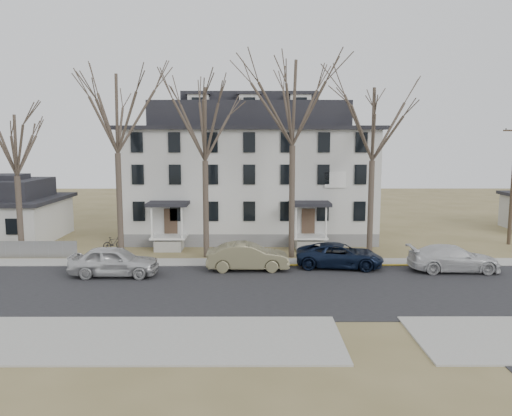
{
  "coord_description": "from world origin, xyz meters",
  "views": [
    {
      "loc": [
        -1.59,
        -24.61,
        8.15
      ],
      "look_at": [
        -1.5,
        9.0,
        3.58
      ],
      "focal_mm": 35.0,
      "sensor_mm": 36.0,
      "label": 1
    }
  ],
  "objects_px": {
    "bicycle_left": "(172,245)",
    "bicycle_right": "(114,244)",
    "car_navy": "(340,256)",
    "car_tan": "(248,257)",
    "car_silver": "(114,262)",
    "tree_bungalow": "(15,141)",
    "car_white": "(453,259)",
    "tree_mid_right": "(373,119)",
    "boarding_house": "(250,173)",
    "tree_far_left": "(116,108)",
    "tree_center": "(293,97)",
    "tree_mid_left": "(205,119)",
    "small_house": "(7,213)"
  },
  "relations": [
    {
      "from": "tree_bungalow",
      "to": "car_silver",
      "type": "height_order",
      "value": "tree_bungalow"
    },
    {
      "from": "tree_mid_left",
      "to": "tree_bungalow",
      "type": "distance_m",
      "value": 13.08
    },
    {
      "from": "car_white",
      "to": "tree_far_left",
      "type": "bearing_deg",
      "value": 80.54
    },
    {
      "from": "car_white",
      "to": "tree_bungalow",
      "type": "bearing_deg",
      "value": 83.04
    },
    {
      "from": "tree_mid_right",
      "to": "tree_bungalow",
      "type": "relative_size",
      "value": 1.18
    },
    {
      "from": "tree_mid_left",
      "to": "tree_far_left",
      "type": "bearing_deg",
      "value": 180.0
    },
    {
      "from": "boarding_house",
      "to": "tree_mid_left",
      "type": "xyz_separation_m",
      "value": [
        -3.0,
        -8.15,
        4.22
      ]
    },
    {
      "from": "car_navy",
      "to": "bicycle_left",
      "type": "xyz_separation_m",
      "value": [
        -11.7,
        5.22,
        -0.37
      ]
    },
    {
      "from": "tree_mid_right",
      "to": "car_tan",
      "type": "height_order",
      "value": "tree_mid_right"
    },
    {
      "from": "tree_mid_left",
      "to": "car_silver",
      "type": "height_order",
      "value": "tree_mid_left"
    },
    {
      "from": "tree_mid_right",
      "to": "tree_far_left",
      "type": "bearing_deg",
      "value": 180.0
    },
    {
      "from": "car_navy",
      "to": "car_white",
      "type": "relative_size",
      "value": 1.0
    },
    {
      "from": "small_house",
      "to": "car_white",
      "type": "relative_size",
      "value": 1.57
    },
    {
      "from": "car_silver",
      "to": "car_white",
      "type": "relative_size",
      "value": 0.95
    },
    {
      "from": "small_house",
      "to": "tree_mid_right",
      "type": "relative_size",
      "value": 0.68
    },
    {
      "from": "bicycle_right",
      "to": "tree_center",
      "type": "bearing_deg",
      "value": -128.74
    },
    {
      "from": "tree_bungalow",
      "to": "bicycle_right",
      "type": "relative_size",
      "value": 6.9
    },
    {
      "from": "tree_mid_right",
      "to": "tree_center",
      "type": "bearing_deg",
      "value": 180.0
    },
    {
      "from": "tree_mid_right",
      "to": "bicycle_right",
      "type": "relative_size",
      "value": 8.16
    },
    {
      "from": "car_silver",
      "to": "tree_far_left",
      "type": "bearing_deg",
      "value": 10.95
    },
    {
      "from": "car_silver",
      "to": "tree_bungalow",
      "type": "bearing_deg",
      "value": 57.78
    },
    {
      "from": "tree_mid_right",
      "to": "car_navy",
      "type": "height_order",
      "value": "tree_mid_right"
    },
    {
      "from": "boarding_house",
      "to": "bicycle_right",
      "type": "distance_m",
      "value": 12.73
    },
    {
      "from": "tree_mid_right",
      "to": "car_silver",
      "type": "relative_size",
      "value": 2.4
    },
    {
      "from": "bicycle_right",
      "to": "tree_far_left",
      "type": "bearing_deg",
      "value": 178.49
    },
    {
      "from": "car_white",
      "to": "bicycle_right",
      "type": "xyz_separation_m",
      "value": [
        -23.03,
        6.34,
        -0.34
      ]
    },
    {
      "from": "car_navy",
      "to": "car_tan",
      "type": "bearing_deg",
      "value": 104.04
    },
    {
      "from": "tree_bungalow",
      "to": "tree_far_left",
      "type": "bearing_deg",
      "value": 0.0
    },
    {
      "from": "tree_far_left",
      "to": "car_silver",
      "type": "xyz_separation_m",
      "value": [
        0.94,
        -5.1,
        -9.44
      ]
    },
    {
      "from": "car_navy",
      "to": "boarding_house",
      "type": "bearing_deg",
      "value": 35.34
    },
    {
      "from": "car_silver",
      "to": "car_navy",
      "type": "distance_m",
      "value": 14.09
    },
    {
      "from": "tree_far_left",
      "to": "bicycle_right",
      "type": "bearing_deg",
      "value": 117.32
    },
    {
      "from": "car_white",
      "to": "tree_mid_right",
      "type": "bearing_deg",
      "value": 48.07
    },
    {
      "from": "tree_mid_left",
      "to": "tree_bungalow",
      "type": "height_order",
      "value": "tree_mid_left"
    },
    {
      "from": "tree_center",
      "to": "tree_mid_right",
      "type": "distance_m",
      "value": 5.7
    },
    {
      "from": "tree_far_left",
      "to": "bicycle_left",
      "type": "height_order",
      "value": "tree_far_left"
    },
    {
      "from": "small_house",
      "to": "car_tan",
      "type": "height_order",
      "value": "small_house"
    },
    {
      "from": "tree_center",
      "to": "bicycle_right",
      "type": "height_order",
      "value": "tree_center"
    },
    {
      "from": "car_tan",
      "to": "bicycle_left",
      "type": "bearing_deg",
      "value": 43.13
    },
    {
      "from": "tree_bungalow",
      "to": "car_white",
      "type": "height_order",
      "value": "tree_bungalow"
    },
    {
      "from": "tree_bungalow",
      "to": "boarding_house",
      "type": "bearing_deg",
      "value": 27.01
    },
    {
      "from": "tree_center",
      "to": "car_white",
      "type": "height_order",
      "value": "tree_center"
    },
    {
      "from": "tree_mid_left",
      "to": "car_white",
      "type": "relative_size",
      "value": 2.29
    },
    {
      "from": "car_white",
      "to": "bicycle_right",
      "type": "height_order",
      "value": "car_white"
    },
    {
      "from": "tree_mid_left",
      "to": "car_navy",
      "type": "xyz_separation_m",
      "value": [
        8.88,
        -3.05,
        -8.83
      ]
    },
    {
      "from": "boarding_house",
      "to": "car_silver",
      "type": "distance_m",
      "value": 16.14
    },
    {
      "from": "car_navy",
      "to": "car_white",
      "type": "height_order",
      "value": "car_white"
    },
    {
      "from": "bicycle_left",
      "to": "bicycle_right",
      "type": "height_order",
      "value": "bicycle_right"
    },
    {
      "from": "boarding_house",
      "to": "car_tan",
      "type": "distance_m",
      "value": 12.7
    },
    {
      "from": "tree_far_left",
      "to": "tree_mid_right",
      "type": "distance_m",
      "value": 17.52
    }
  ]
}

